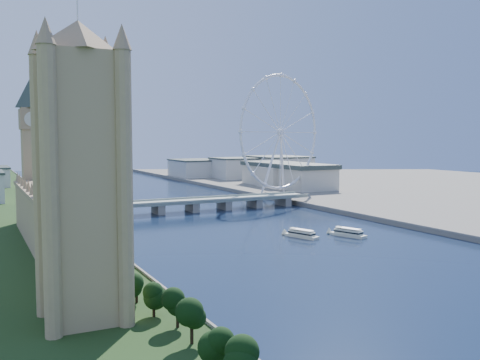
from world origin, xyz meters
TOP-DOWN VIEW (x-y plane):
  - tree_row at (-113.00, 58.00)m, footprint 7.63×183.63m
  - victoria_tower at (-135.00, 55.00)m, footprint 28.16×28.16m
  - parliament_range at (-128.00, 170.00)m, footprint 24.00×200.00m
  - big_ben at (-128.00, 278.00)m, footprint 20.02×20.02m
  - westminster_bridge at (0.00, 300.00)m, footprint 220.00×22.00m
  - london_eye at (119.98, 355.08)m, footprint 113.60×39.12m
  - county_hall at (175.00, 430.00)m, footprint 54.00×144.00m
  - city_skyline at (39.22, 560.08)m, footprint 505.00×280.00m
  - tour_boat_near at (17.05, 157.99)m, footprint 14.57×26.51m
  - tour_boat_far at (45.46, 147.82)m, footprint 15.17×27.37m

SIDE VIEW (x-z plane):
  - county_hall at x=175.00m, z-range -17.50..17.50m
  - tour_boat_near at x=17.05m, z-range -2.83..2.83m
  - tour_boat_far at x=45.46m, z-range -2.93..2.93m
  - westminster_bridge at x=0.00m, z-range 1.88..11.38m
  - tree_row at x=-113.00m, z-range -0.81..20.27m
  - city_skyline at x=39.22m, z-range 0.96..32.96m
  - parliament_range at x=-128.00m, z-range -16.52..53.48m
  - victoria_tower at x=-135.00m, z-range -1.51..110.49m
  - big_ben at x=-128.00m, z-range 11.57..121.57m
  - london_eye at x=119.98m, z-range 5.37..129.67m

